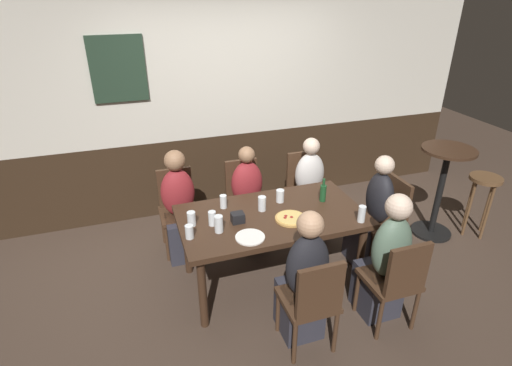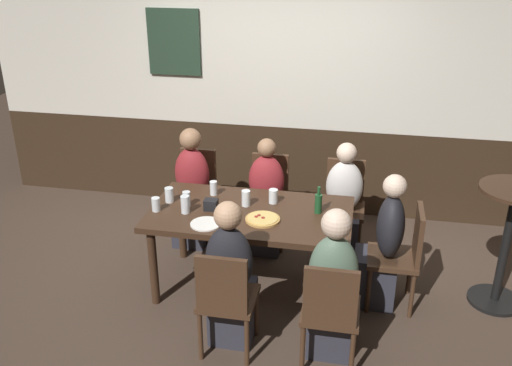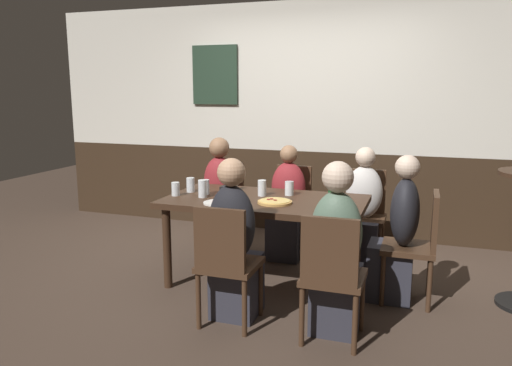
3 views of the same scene
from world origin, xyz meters
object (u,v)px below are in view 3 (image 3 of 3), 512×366
person_mid_far (287,211)px  pint_glass_pale (341,207)px  beer_glass_tall (206,188)px  condiment_caddy (228,191)px  person_head_east (397,240)px  tumbler_short (234,184)px  person_left_far (218,203)px  person_mid_near (234,251)px  dining_table (265,208)px  person_right_far (362,217)px  highball_clear (262,189)px  beer_bottle_green (332,191)px  chair_head_east (419,241)px  chair_mid_near (226,259)px  beer_glass_half (176,190)px  tumbler_water (202,189)px  person_right_near (336,262)px  chair_right_far (365,210)px  pizza (275,202)px  pint_glass_amber (289,189)px  pint_glass_stout (191,186)px  plate_white_large (218,203)px  chair_right_near (332,272)px  chair_mid_far (291,204)px  chair_left_far (224,199)px

person_mid_far → pint_glass_pale: person_mid_far is taller
beer_glass_tall → condiment_caddy: (0.22, -0.03, -0.01)m
person_head_east → tumbler_short: person_head_east is taller
person_left_far → person_mid_near: bearing=-62.7°
dining_table → tumbler_short: tumbler_short is taller
dining_table → person_right_far: 1.04m
highball_clear → beer_bottle_green: (0.61, -0.02, 0.03)m
highball_clear → tumbler_short: highball_clear is taller
person_mid_near → beer_glass_tall: person_mid_near is taller
dining_table → chair_head_east: 1.26m
chair_mid_near → pint_glass_pale: pint_glass_pale is taller
person_head_east → beer_glass_half: (-1.86, -0.14, 0.30)m
person_mid_near → pint_glass_pale: size_ratio=7.90×
person_left_far → tumbler_water: (0.22, -0.83, 0.31)m
person_right_near → condiment_caddy: bearing=147.3°
person_right_far → beer_bottle_green: person_right_far is taller
person_right_near → pint_glass_pale: (-0.04, 0.35, 0.29)m
person_mid_far → condiment_caddy: (-0.33, -0.73, 0.32)m
chair_right_far → beer_glass_tall: size_ratio=6.79×
pizza → pint_glass_amber: size_ratio=2.30×
dining_table → person_mid_far: 0.73m
pint_glass_stout → condiment_caddy: (0.39, -0.08, -0.01)m
person_mid_far → chair_right_far: bearing=12.6°
pint_glass_stout → condiment_caddy: bearing=-11.2°
chair_mid_near → person_right_far: (0.73, 1.58, -0.03)m
person_mid_far → beer_glass_half: bearing=-132.3°
person_right_far → pint_glass_pale: (-0.04, -1.06, 0.33)m
pint_glass_stout → plate_white_large: 0.54m
pizza → person_right_far: bearing=54.2°
person_mid_near → pizza: (0.13, 0.58, 0.25)m
chair_mid_near → person_mid_far: 1.58m
chair_mid_near → beer_glass_tall: bearing=122.1°
chair_right_near → tumbler_short: bearing=134.7°
chair_mid_far → person_right_far: person_right_far is taller
chair_left_far → plate_white_large: bearing=-69.5°
person_left_far → person_right_far: bearing=-0.1°
person_left_far → chair_right_near: bearing=-47.1°
person_left_far → person_right_near: person_right_near is taller
chair_left_far → dining_table: bearing=-49.9°
person_mid_near → person_left_far: 1.60m
chair_right_far → chair_mid_far: same height
chair_left_far → chair_mid_far: size_ratio=1.00×
person_right_far → plate_white_large: size_ratio=4.58×
chair_head_east → pint_glass_amber: (-1.09, 0.20, 0.30)m
chair_left_far → chair_right_near: (1.47, -1.74, 0.00)m
beer_glass_tall → pint_glass_amber: size_ratio=1.07×
condiment_caddy → chair_head_east: bearing=1.0°
pint_glass_pale → condiment_caddy: bearing=162.2°
person_left_far → tumbler_water: bearing=-75.5°
pint_glass_pale → beer_bottle_green: beer_bottle_green is taller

